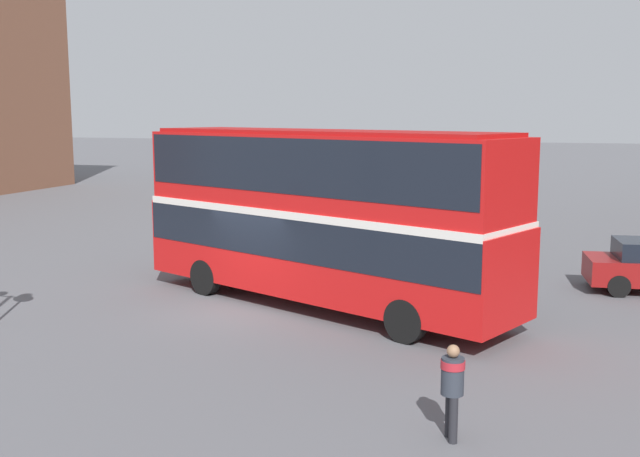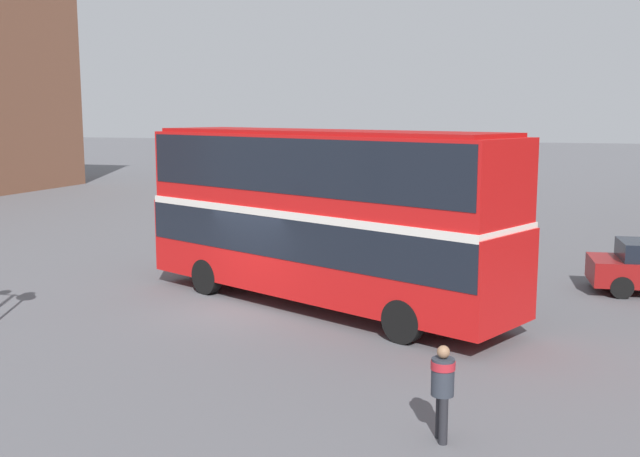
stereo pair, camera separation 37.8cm
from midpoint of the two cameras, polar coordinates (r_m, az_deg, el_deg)
The scene contains 4 objects.
ground_plane at distance 20.07m, azimuth -5.51°, elevation -6.16°, with size 240.00×240.00×0.00m, color #5B5B60.
double_decker_bus at distance 19.79m, azimuth 0.55°, elevation 1.65°, with size 11.26×6.99×4.72m.
pedestrian_foreground at distance 12.20m, azimuth 10.22°, elevation -11.50°, with size 0.50×0.50×1.57m.
parked_car_kerb_far at distance 33.90m, azimuth 9.53°, elevation 1.30°, with size 4.63×1.99×1.61m.
Camera 2 is at (7.89, -17.73, 5.17)m, focal length 42.00 mm.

